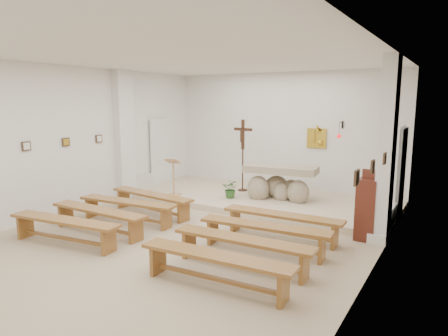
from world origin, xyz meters
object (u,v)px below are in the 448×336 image
Objects in this scene: bench_right_third at (242,245)px; bench_left_fourth at (64,225)px; crucifix_stand at (243,150)px; bench_left_front at (152,199)px; bench_right_second at (264,231)px; bench_left_third at (98,215)px; bench_right_fourth at (216,262)px; bench_right_front at (282,220)px; donation_pedestal at (367,209)px; lectern at (173,177)px; altar at (279,185)px; bench_left_second at (127,206)px.

bench_left_fourth is at bearing -168.51° from bench_right_third.
crucifix_stand is 5.10m from bench_right_third.
bench_right_second is at bearing -7.64° from bench_left_front.
bench_left_front is 1.01× the size of bench_left_third.
bench_left_fourth is at bearing -84.02° from bench_left_front.
bench_left_fourth is at bearing -90.70° from crucifix_stand.
crucifix_stand reaches higher than bench_right_fourth.
bench_right_third is at bearing -51.79° from crucifix_stand.
bench_left_fourth is (-0.95, -5.22, -0.94)m from crucifix_stand.
bench_right_second and bench_right_fourth have the same top height.
crucifix_stand is at bearing 111.59° from bench_right_fourth.
crucifix_stand is 0.84× the size of bench_left_third.
crucifix_stand is 0.84× the size of bench_right_front.
donation_pedestal is 0.58× the size of bench_right_front.
donation_pedestal reaches higher than bench_right_fourth.
bench_left_front and bench_right_third have the same top height.
bench_left_third is (0.35, -2.91, -0.28)m from lectern.
crucifix_stand is 4.60m from bench_left_third.
bench_left_fourth is (-3.35, -2.43, 0.00)m from bench_right_front.
bench_left_fourth is 3.35m from bench_right_fourth.
bench_right_front is at bearing 5.98° from bench_left_front.
donation_pedestal is at bearing -17.97° from crucifix_stand.
altar is at bearing 57.96° from bench_left_fourth.
bench_left_third is at bearing -94.41° from lectern.
bench_left_second is at bearing 82.89° from bench_left_fourth.
donation_pedestal is at bearing 26.91° from bench_right_front.
crucifix_stand reaches higher than donation_pedestal.
bench_left_second is at bearing 151.06° from bench_right_fourth.
bench_left_front is 1.62m from bench_left_third.
bench_left_third is at bearing -126.81° from altar.
altar is 0.80× the size of bench_left_fourth.
lectern is 2.94m from bench_left_third.
crucifix_stand is at bearing 116.42° from bench_right_third.
bench_left_front is 0.81m from bench_left_second.
altar is at bearing 112.70° from bench_right_front.
altar is 0.81× the size of bench_right_third.
bench_left_third is (-0.95, -4.40, -0.94)m from crucifix_stand.
bench_left_second and bench_left_fourth have the same top height.
bench_right_front is at bearing -39.59° from crucifix_stand.
bench_right_third and bench_left_fourth have the same top height.
altar is 3.41m from bench_right_second.
bench_left_third and bench_right_third have the same top height.
altar is 4.97m from bench_right_fourth.
bench_left_third is at bearing -149.95° from donation_pedestal.
crucifix_stand is 0.83× the size of bench_left_fourth.
crucifix_stand is 0.84× the size of bench_right_fourth.
donation_pedestal is 0.58× the size of bench_right_third.
lectern is 3.93m from bench_right_front.
altar is at bearing 61.04° from bench_left_third.
bench_right_fourth is at bearing -31.45° from bench_left_second.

